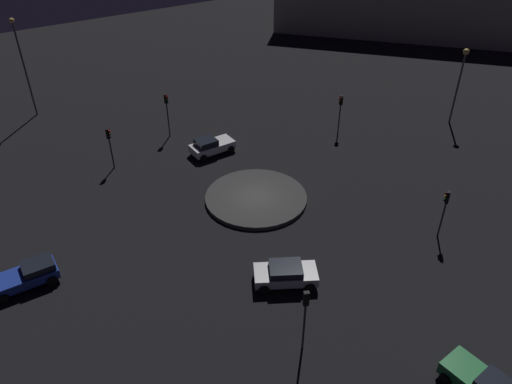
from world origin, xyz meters
name	(u,v)px	position (x,y,z in m)	size (l,w,h in m)	color
ground_plane	(256,199)	(0.00, 0.00, 0.00)	(114.93, 114.93, 0.00)	black
roundabout_island	(256,198)	(0.00, 0.00, 0.17)	(8.01, 8.01, 0.33)	#383838
car_blue	(27,275)	(-17.12, 0.07, 0.75)	(4.02, 2.04, 1.42)	#1E38A5
car_silver	(286,274)	(-3.46, -8.69, 0.76)	(4.37, 3.57, 1.41)	silver
car_white	(211,146)	(0.56, 8.29, 0.80)	(3.97, 2.05, 1.56)	white
traffic_light_southwest	(305,309)	(-5.64, -13.31, 3.09)	(0.36, 0.39, 4.35)	#2D2D2D
traffic_light_north	(167,107)	(-1.15, 13.41, 3.06)	(0.32, 0.37, 4.30)	#2D2D2D
traffic_light_east	(340,107)	(12.83, 5.06, 2.76)	(0.39, 0.36, 3.86)	#2D2D2D
traffic_light_southeast	(445,205)	(8.35, -10.88, 2.75)	(0.37, 0.39, 3.84)	#2D2D2D
traffic_light_northwest	(110,140)	(-7.67, 10.72, 2.68)	(0.37, 0.39, 3.75)	#2D2D2D
streetlamp_northwest	(22,58)	(-10.74, 25.37, 6.04)	(0.48, 0.48, 9.87)	#4C4C51
streetlamp_east	(461,73)	(23.82, 0.62, 5.25)	(0.58, 0.58, 7.57)	#4C4C51
store_building	(399,3)	(41.73, 25.46, 4.28)	(31.37, 33.43, 8.55)	#ADA893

